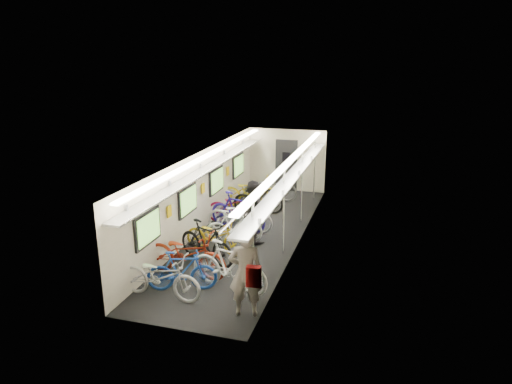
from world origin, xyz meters
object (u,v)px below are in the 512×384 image
Objects in this scene: bicycle_0 at (160,276)px; backpack at (254,276)px; bicycle_1 at (182,271)px; passenger_near at (246,273)px; passenger_mid at (253,211)px.

bicycle_0 is 2.64m from backpack.
backpack is (2.06, -1.32, 0.81)m from bicycle_1.
bicycle_1 is 1.81m from passenger_near.
backpack is (2.36, -0.90, 0.77)m from bicycle_0.
bicycle_1 is 0.84× the size of passenger_near.
backpack is at bearing 145.54° from passenger_mid.
bicycle_0 is at bearing -17.82° from passenger_near.
passenger_mid is 4.67× the size of backpack.
passenger_mid is at bearing -89.77° from passenger_near.
passenger_near is at bearing -127.44° from bicycle_1.
passenger_mid reaches higher than bicycle_1.
bicycle_1 is at bearing 141.33° from backpack.
backpack is (1.35, -4.53, 0.39)m from passenger_mid.
passenger_mid reaches higher than bicycle_0.
bicycle_0 is at bearing 153.28° from backpack.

